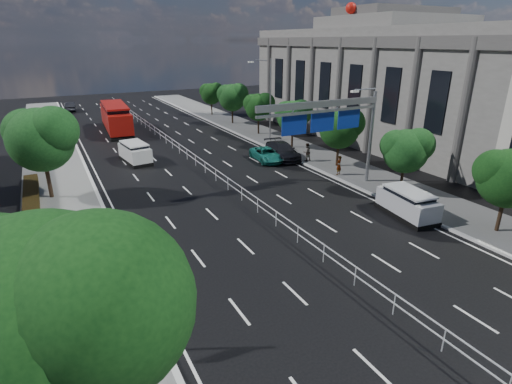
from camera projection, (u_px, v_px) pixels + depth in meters
ground at (343, 277)px, 19.35m from camera, size 160.00×160.00×0.00m
sidewalk_near at (91, 359)px, 14.29m from camera, size 5.00×140.00×0.14m
sidewalk_far at (491, 227)px, 24.36m from camera, size 5.00×140.00×0.14m
kerb_near at (160, 336)px, 15.38m from camera, size 0.25×140.00×0.15m
kerb_far at (464, 236)px, 23.27m from camera, size 0.25×140.00×0.15m
median_fence at (189, 156)px, 37.74m from camera, size 0.05×85.00×1.02m
hedge_near at (32, 293)px, 17.52m from camera, size 1.00×36.00×0.44m
toilet_sign at (95, 287)px, 13.50m from camera, size 1.62×0.18×4.34m
overhead_gantry at (332, 117)px, 28.60m from camera, size 10.24×0.38×7.45m
streetlight_far at (268, 95)px, 43.56m from camera, size 2.78×2.40×9.00m
civic_hall at (386, 82)px, 45.67m from camera, size 14.40×36.00×14.35m
near_tree_big at (50, 318)px, 8.42m from camera, size 5.72×5.33×7.71m
near_tree_back at (41, 136)px, 27.31m from camera, size 4.84×4.51×6.69m
far_tree_b at (510, 175)px, 22.55m from camera, size 3.74×3.49×5.23m
far_tree_c at (407, 149)px, 28.82m from camera, size 3.52×3.28×4.94m
far_tree_d at (340, 126)px, 34.91m from camera, size 3.85×3.59×5.34m
far_tree_e at (293, 115)px, 41.15m from camera, size 3.63×3.38×5.13m
far_tree_f at (259, 106)px, 47.37m from camera, size 3.52×3.28×5.02m
far_tree_g at (232, 96)px, 53.46m from camera, size 3.96×3.69×5.45m
far_tree_h at (211, 93)px, 59.77m from camera, size 3.41×3.18×4.91m
white_minivan at (135, 153)px, 37.32m from camera, size 2.37×4.52×1.88m
red_bus at (116, 117)px, 49.70m from camera, size 3.40×11.53×3.40m
near_car_silver at (117, 127)px, 49.08m from camera, size 1.98×4.79×1.62m
near_car_dark at (70, 107)px, 64.51m from camera, size 1.86×4.40×1.41m
silver_minivan at (407, 203)px, 25.77m from camera, size 2.39×4.51×1.79m
parked_car_teal at (266, 155)px, 37.80m from camera, size 2.41×4.58×1.23m
parked_car_dark at (282, 151)px, 38.58m from camera, size 2.78×5.46×1.52m
pedestrian_a at (339, 165)px, 33.38m from camera, size 0.69×0.57×1.63m
pedestrian_b at (307, 152)px, 37.23m from camera, size 0.84×0.66×1.68m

